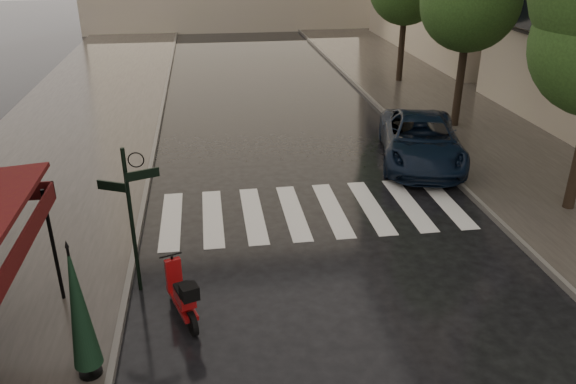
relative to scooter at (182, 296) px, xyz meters
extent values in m
cube|color=#38332D|center=(-4.21, 10.08, -0.44)|extent=(6.00, 60.00, 0.12)
cube|color=#38332D|center=(10.54, 10.08, -0.44)|extent=(5.50, 60.00, 0.12)
cube|color=#595651|center=(-1.16, 10.08, -0.42)|extent=(0.12, 60.00, 0.16)
cube|color=#595651|center=(7.74, 10.08, -0.42)|extent=(0.12, 60.00, 0.16)
cube|color=silver|center=(-0.41, 4.08, -0.49)|extent=(0.50, 3.20, 0.01)
cube|color=silver|center=(0.64, 4.08, -0.49)|extent=(0.50, 3.20, 0.01)
cube|color=silver|center=(1.69, 4.08, -0.49)|extent=(0.50, 3.20, 0.01)
cube|color=silver|center=(2.74, 4.08, -0.49)|extent=(0.50, 3.20, 0.01)
cube|color=silver|center=(3.79, 4.08, -0.49)|extent=(0.50, 3.20, 0.01)
cube|color=silver|center=(4.84, 4.08, -0.49)|extent=(0.50, 3.20, 0.01)
cube|color=silver|center=(5.89, 4.08, -0.49)|extent=(0.50, 3.20, 0.01)
cube|color=silver|center=(6.94, 4.08, -0.49)|extent=(0.50, 3.20, 0.01)
cylinder|color=black|center=(-2.36, 0.83, 0.80)|extent=(0.07, 0.07, 2.35)
cylinder|color=black|center=(-0.91, 1.08, 1.05)|extent=(0.08, 0.08, 3.10)
cube|color=black|center=(-0.61, 1.08, 2.05)|extent=(0.62, 0.26, 0.18)
cube|color=black|center=(-1.19, 1.08, 1.85)|extent=(0.56, 0.29, 0.18)
cylinder|color=black|center=(9.79, 10.08, 1.86)|extent=(0.28, 0.28, 4.48)
sphere|color=#1F3B15|center=(9.79, 10.08, 4.02)|extent=(3.40, 3.40, 3.40)
cylinder|color=black|center=(9.99, 17.08, 1.80)|extent=(0.28, 0.28, 4.37)
cylinder|color=black|center=(0.17, -0.50, -0.27)|extent=(0.24, 0.46, 0.45)
cylinder|color=black|center=(-0.21, 0.61, -0.27)|extent=(0.24, 0.46, 0.45)
cube|color=maroon|center=(-0.03, 0.08, -0.20)|extent=(0.64, 1.25, 0.09)
cube|color=maroon|center=(0.05, -0.15, 0.09)|extent=(0.44, 0.58, 0.26)
cube|color=maroon|center=(-0.16, 0.48, 0.16)|extent=(0.32, 0.20, 0.71)
cylinder|color=black|center=(-0.19, 0.57, 0.56)|extent=(0.42, 0.17, 0.03)
cube|color=black|center=(0.16, -0.48, 0.40)|extent=(0.38, 0.37, 0.26)
imported|color=black|center=(7.29, 7.06, 0.22)|extent=(3.62, 5.62, 1.44)
cylinder|color=black|center=(-1.47, -1.42, -0.35)|extent=(0.37, 0.37, 0.05)
cylinder|color=black|center=(-1.47, -1.42, 0.84)|extent=(0.04, 0.04, 2.34)
cone|color=black|center=(-1.47, -1.42, 0.96)|extent=(0.46, 0.46, 2.22)
camera|label=1|loc=(0.68, -8.89, 6.18)|focal=35.00mm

